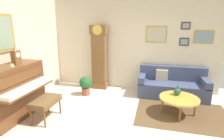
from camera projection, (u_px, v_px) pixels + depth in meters
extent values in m
cube|color=beige|center=(113.00, 128.00, 3.65)|extent=(6.40, 6.00, 0.10)
cube|color=beige|center=(131.00, 45.00, 5.53)|extent=(5.30, 0.10, 2.80)
cube|color=#B28E3D|center=(156.00, 34.00, 5.20)|extent=(0.60, 0.03, 0.48)
cube|color=#BCB299|center=(156.00, 34.00, 5.19)|extent=(0.54, 0.01, 0.42)
cube|color=#B28E3D|center=(204.00, 37.00, 4.91)|extent=(0.52, 0.03, 0.36)
cube|color=#7A93A3|center=(204.00, 37.00, 4.89)|extent=(0.46, 0.01, 0.30)
cube|color=#33281E|center=(186.00, 26.00, 4.95)|extent=(0.24, 0.03, 0.20)
cube|color=#998EA8|center=(186.00, 26.00, 4.93)|extent=(0.18, 0.01, 0.14)
cube|color=#33281E|center=(184.00, 42.00, 5.06)|extent=(0.26, 0.03, 0.22)
cube|color=#7A93A3|center=(184.00, 42.00, 5.05)|extent=(0.20, 0.01, 0.16)
cube|color=brown|center=(182.00, 114.00, 4.10)|extent=(2.10, 1.50, 0.01)
cube|color=brown|center=(13.00, 92.00, 3.89)|extent=(0.60, 1.44, 1.19)
cube|color=brown|center=(29.00, 90.00, 3.77)|extent=(0.28, 1.38, 0.04)
cube|color=white|center=(29.00, 87.00, 3.75)|extent=(0.26, 1.32, 0.08)
cube|color=brown|center=(23.00, 76.00, 3.72)|extent=(0.03, 1.20, 0.20)
cube|color=brown|center=(46.00, 103.00, 3.81)|extent=(0.42, 0.70, 0.04)
cube|color=brown|center=(45.00, 101.00, 3.80)|extent=(0.40, 0.68, 0.08)
cylinder|color=brown|center=(45.00, 119.00, 3.55)|extent=(0.04, 0.04, 0.36)
cylinder|color=brown|center=(60.00, 106.00, 4.11)|extent=(0.04, 0.04, 0.36)
cylinder|color=brown|center=(31.00, 117.00, 3.62)|extent=(0.04, 0.04, 0.36)
cylinder|color=brown|center=(48.00, 105.00, 4.18)|extent=(0.04, 0.04, 0.36)
cube|color=brown|center=(100.00, 85.00, 5.83)|extent=(0.52, 0.34, 0.18)
cube|color=brown|center=(99.00, 61.00, 5.63)|extent=(0.44, 0.28, 1.78)
cube|color=brown|center=(99.00, 30.00, 5.38)|extent=(0.52, 0.32, 0.28)
cylinder|color=gold|center=(97.00, 30.00, 5.23)|extent=(0.30, 0.02, 0.30)
cylinder|color=gold|center=(99.00, 60.00, 5.57)|extent=(0.03, 0.03, 0.70)
cube|color=#424C70|center=(172.00, 89.00, 5.08)|extent=(1.90, 0.80, 0.42)
cube|color=#424C70|center=(172.00, 73.00, 5.26)|extent=(1.90, 0.20, 0.44)
cube|color=#424C70|center=(142.00, 78.00, 5.21)|extent=(0.18, 0.80, 0.20)
cube|color=#424C70|center=(205.00, 82.00, 4.80)|extent=(0.18, 0.80, 0.20)
cube|color=#B7AD93|center=(162.00, 75.00, 5.19)|extent=(0.34, 0.12, 0.32)
cylinder|color=gold|center=(179.00, 98.00, 4.01)|extent=(0.88, 0.88, 0.04)
torus|color=brown|center=(179.00, 98.00, 4.01)|extent=(0.88, 0.88, 0.04)
cylinder|color=brown|center=(177.00, 100.00, 4.40)|extent=(0.04, 0.04, 0.38)
cylinder|color=brown|center=(195.00, 108.00, 3.98)|extent=(0.04, 0.04, 0.38)
cylinder|color=brown|center=(180.00, 114.00, 3.73)|extent=(0.04, 0.04, 0.38)
cylinder|color=brown|center=(162.00, 105.00, 4.15)|extent=(0.04, 0.04, 0.38)
cube|color=brown|center=(16.00, 57.00, 3.89)|extent=(0.12, 0.18, 0.30)
cylinder|color=white|center=(18.00, 55.00, 3.86)|extent=(0.01, 0.11, 0.11)
cone|color=brown|center=(15.00, 49.00, 3.84)|extent=(0.10, 0.10, 0.08)
cylinder|color=beige|center=(12.00, 67.00, 3.65)|extent=(0.12, 0.12, 0.01)
cylinder|color=beige|center=(12.00, 65.00, 3.64)|extent=(0.08, 0.08, 0.06)
cylinder|color=#234C33|center=(177.00, 95.00, 4.15)|extent=(0.09, 0.09, 0.01)
sphere|color=#285638|center=(177.00, 92.00, 4.13)|extent=(0.17, 0.17, 0.17)
cylinder|color=#285638|center=(178.00, 87.00, 4.10)|extent=(0.04, 0.04, 0.08)
cylinder|color=#935138|center=(86.00, 91.00, 5.22)|extent=(0.24, 0.24, 0.22)
sphere|color=#235B2D|center=(85.00, 83.00, 5.15)|extent=(0.36, 0.36, 0.36)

